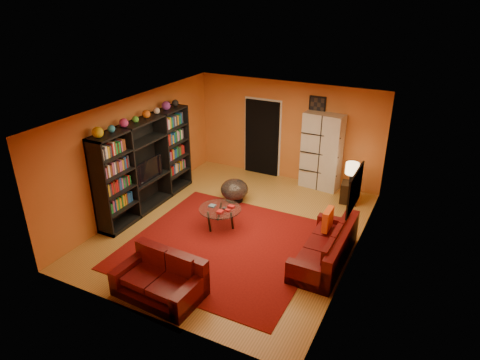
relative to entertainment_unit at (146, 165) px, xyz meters
The scene contains 20 objects.
floor 2.51m from the entertainment_unit, ahead, with size 6.00×6.00×0.00m, color olive.
ceiling 2.75m from the entertainment_unit, ahead, with size 6.00×6.00×0.00m, color white.
wall_back 3.77m from the entertainment_unit, 52.83° to the left, with size 6.00×6.00×0.00m, color #C1662A.
wall_front 3.77m from the entertainment_unit, 52.83° to the right, with size 6.00×6.00×0.00m, color #C1662A.
wall_left 0.34m from the entertainment_unit, behind, with size 6.00×6.00×0.00m, color #C1662A.
wall_right 4.78m from the entertainment_unit, ahead, with size 6.00×6.00×0.00m, color #C1662A.
rug 2.69m from the entertainment_unit, 16.42° to the right, with size 3.60×3.60×0.01m, color #5A0B0A.
doorway 3.35m from the entertainment_unit, 61.98° to the left, with size 0.95×0.10×2.04m, color black.
wall_art_right 4.80m from the entertainment_unit, ahead, with size 0.03×1.00×0.70m, color black.
wall_art_back 4.36m from the entertainment_unit, 44.57° to the left, with size 0.42×0.03×0.52m, color black.
entertainment_unit is the anchor object (origin of this frame).
tv 0.11m from the entertainment_unit, 52.63° to the right, with size 0.11×0.87×0.50m, color black.
sofa 4.48m from the entertainment_unit, ahead, with size 0.82×1.97×0.85m.
loveseat 3.32m from the entertainment_unit, 48.41° to the right, with size 1.50×0.95×0.85m.
throw_pillow 4.25m from the entertainment_unit, ahead, with size 0.12×0.42×0.42m, color #F55B1B.
coffee_table 2.08m from the entertainment_unit, ahead, with size 0.90×0.90×0.45m.
storage_cabinet 4.31m from the entertainment_unit, 40.48° to the left, with size 0.98×0.43×1.95m, color beige.
bowl_chair 2.16m from the entertainment_unit, 33.86° to the left, with size 0.67×0.67×0.54m.
side_table 4.83m from the entertainment_unit, 28.92° to the left, with size 0.40×0.40×0.50m, color black.
table_lamp 4.77m from the entertainment_unit, 28.92° to the left, with size 0.31×0.31×0.51m.
Camera 1 is at (3.67, -7.05, 4.82)m, focal length 32.00 mm.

